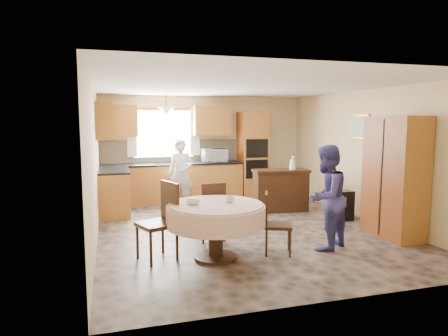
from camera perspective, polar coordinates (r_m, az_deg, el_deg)
name	(u,v)px	position (r m, az deg, el deg)	size (l,w,h in m)	color
floor	(244,228)	(7.22, 2.83, -8.59)	(5.00, 6.00, 0.01)	#705A4E
ceiling	(245,86)	(6.98, 2.96, 11.60)	(5.00, 6.00, 0.01)	white
wall_back	(204,148)	(9.86, -2.80, 2.93)	(5.00, 0.02, 2.50)	#D4BB88
wall_front	(339,185)	(4.29, 16.09, -2.40)	(5.00, 0.02, 2.50)	#D4BB88
wall_left	(94,163)	(6.61, -18.05, 0.69)	(0.02, 6.00, 2.50)	#D4BB88
wall_right	(367,155)	(8.15, 19.75, 1.72)	(0.02, 6.00, 2.50)	#D4BB88
window	(164,134)	(9.65, -8.60, 4.86)	(1.40, 0.03, 1.10)	white
curtain_left	(132,132)	(9.52, -13.06, 5.04)	(0.22, 0.02, 1.15)	white
curtain_right	(195,131)	(9.72, -4.16, 5.23)	(0.22, 0.02, 1.15)	white
base_cab_back	(173,183)	(9.50, -7.35, -2.18)	(3.30, 0.60, 0.88)	gold
counter_back	(172,164)	(9.44, -7.40, 0.58)	(3.30, 0.64, 0.04)	black
base_cab_left	(114,193)	(8.51, -15.45, -3.43)	(0.60, 1.20, 0.88)	gold
counter_left	(113,171)	(8.44, -15.55, -0.35)	(0.64, 1.20, 0.04)	black
backsplash	(170,151)	(9.70, -7.68, 2.40)	(3.30, 0.02, 0.55)	tan
wall_cab_left	(118,121)	(9.41, -14.90, 6.55)	(0.85, 0.33, 0.72)	#B8762E
wall_cab_right	(212,121)	(9.72, -1.73, 6.77)	(0.90, 0.33, 0.72)	#B8762E
wall_cab_side	(105,121)	(8.38, -16.70, 6.49)	(0.33, 1.20, 0.72)	#B8762E
oven_tower	(253,155)	(9.91, 4.10, 1.84)	(0.66, 0.62, 2.12)	gold
oven_upper	(257,148)	(9.61, 4.76, 2.81)	(0.56, 0.01, 0.45)	black
oven_lower	(257,169)	(9.65, 4.73, -0.15)	(0.56, 0.01, 0.45)	black
pendant	(166,111)	(9.17, -8.26, 8.02)	(0.36, 0.36, 0.18)	beige
sideboard	(281,192)	(8.55, 8.09, -3.35)	(1.17, 0.48, 0.83)	#3E2510
space_heater	(341,205)	(8.07, 16.37, -5.13)	(0.42, 0.29, 0.57)	black
cupboard	(395,177)	(7.11, 23.19, -1.19)	(0.52, 1.04, 1.99)	gold
dining_table	(216,216)	(5.54, -1.19, -6.86)	(1.37, 1.37, 0.78)	#3E2510
chair_left	(162,217)	(5.61, -8.80, -6.92)	(0.60, 0.60, 1.07)	#3E2510
chair_back	(212,209)	(6.36, -1.77, -5.83)	(0.44, 0.44, 0.95)	#3E2510
chair_right	(273,220)	(5.83, 7.03, -7.40)	(0.50, 0.50, 0.89)	#3E2510
framed_picture	(359,127)	(8.30, 18.76, 5.62)	(0.06, 0.59, 0.49)	gold
microwave	(214,156)	(9.58, -1.37, 1.80)	(0.57, 0.39, 0.32)	silver
person_sink	(181,174)	(8.78, -6.18, -0.84)	(0.55, 0.36, 1.51)	silver
person_dining	(326,197)	(6.12, 14.36, -4.10)	(0.76, 0.59, 1.56)	navy
bowl_sideboard	(270,171)	(8.39, 6.62, -0.48)	(0.20, 0.20, 0.05)	#B2B2B2
bottle_sideboard	(293,164)	(8.58, 9.77, 0.59)	(0.13, 0.13, 0.34)	silver
cup_table	(230,199)	(5.56, 0.82, -4.51)	(0.11, 0.11, 0.09)	#B2B2B2
bowl_table	(193,202)	(5.47, -4.44, -4.88)	(0.19, 0.19, 0.06)	#B2B2B2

